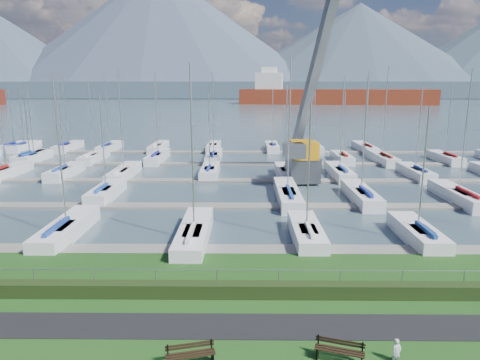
{
  "coord_description": "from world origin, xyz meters",
  "views": [
    {
      "loc": [
        0.31,
        -19.29,
        10.01
      ],
      "look_at": [
        0.0,
        12.0,
        3.0
      ],
      "focal_mm": 32.0,
      "sensor_mm": 36.0,
      "label": 1
    }
  ],
  "objects_px": {
    "bench_left": "(190,354)",
    "bench_right": "(340,351)",
    "person": "(397,348)",
    "crane": "(307,129)"
  },
  "relations": [
    {
      "from": "bench_left",
      "to": "person",
      "type": "xyz_separation_m",
      "value": [
        7.58,
        0.27,
        0.11
      ]
    },
    {
      "from": "bench_left",
      "to": "bench_right",
      "type": "xyz_separation_m",
      "value": [
        5.48,
        0.28,
        0.0
      ]
    },
    {
      "from": "bench_right",
      "to": "person",
      "type": "distance_m",
      "value": 2.1
    },
    {
      "from": "person",
      "to": "bench_right",
      "type": "bearing_deg",
      "value": 155.36
    },
    {
      "from": "bench_right",
      "to": "bench_left",
      "type": "bearing_deg",
      "value": -159.73
    },
    {
      "from": "bench_right",
      "to": "crane",
      "type": "xyz_separation_m",
      "value": [
        3.16,
        31.89,
        4.91
      ]
    },
    {
      "from": "bench_left",
      "to": "bench_right",
      "type": "relative_size",
      "value": 1.0
    },
    {
      "from": "person",
      "to": "bench_left",
      "type": "bearing_deg",
      "value": 157.55
    },
    {
      "from": "bench_left",
      "to": "crane",
      "type": "distance_m",
      "value": 33.66
    },
    {
      "from": "person",
      "to": "crane",
      "type": "xyz_separation_m",
      "value": [
        1.06,
        31.89,
        4.8
      ]
    }
  ]
}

